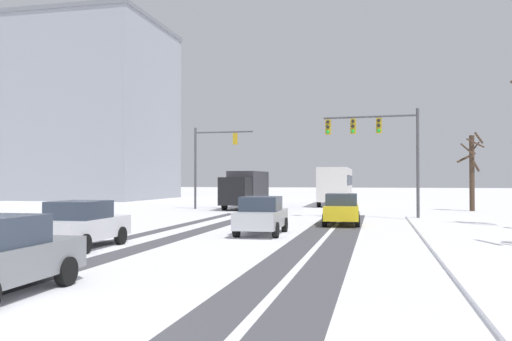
# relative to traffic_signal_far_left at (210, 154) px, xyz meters

# --- Properties ---
(wheel_track_left_lane) EXTENTS (1.06, 29.84, 0.01)m
(wheel_track_left_lane) POSITION_rel_traffic_signal_far_left_xyz_m (10.19, -19.55, -4.35)
(wheel_track_left_lane) COLOR #4C4C51
(wheel_track_left_lane) RESTS_ON ground
(wheel_track_right_lane) EXTENTS (0.73, 29.84, 0.01)m
(wheel_track_right_lane) POSITION_rel_traffic_signal_far_left_xyz_m (3.15, -19.55, -4.35)
(wheel_track_right_lane) COLOR #4C4C51
(wheel_track_right_lane) RESTS_ON ground
(wheel_track_center) EXTENTS (1.03, 29.84, 0.01)m
(wheel_track_center) POSITION_rel_traffic_signal_far_left_xyz_m (4.99, -19.55, -4.35)
(wheel_track_center) COLOR #4C4C51
(wheel_track_center) RESTS_ON ground
(wheel_track_oncoming) EXTENTS (1.20, 29.84, 0.01)m
(wheel_track_oncoming) POSITION_rel_traffic_signal_far_left_xyz_m (11.54, -19.55, -4.35)
(wheel_track_oncoming) COLOR #4C4C51
(wheel_track_oncoming) RESTS_ON ground
(sidewalk_kerb_right) EXTENTS (4.00, 29.84, 0.12)m
(sidewalk_kerb_right) POSITION_rel_traffic_signal_far_left_xyz_m (16.63, -20.90, -4.29)
(sidewalk_kerb_right) COLOR white
(sidewalk_kerb_right) RESTS_ON ground
(traffic_signal_far_left) EXTENTS (4.84, 0.38, 6.50)m
(traffic_signal_far_left) POSITION_rel_traffic_signal_far_left_xyz_m (0.00, 0.00, 0.00)
(traffic_signal_far_left) COLOR #47474C
(traffic_signal_far_left) RESTS_ON ground
(traffic_signal_near_right) EXTENTS (5.58, 0.59, 6.50)m
(traffic_signal_near_right) POSITION_rel_traffic_signal_far_left_xyz_m (13.03, -7.85, 0.43)
(traffic_signal_near_right) COLOR #47474C
(traffic_signal_near_right) RESTS_ON ground
(car_yellow_cab_lead) EXTENTS (1.97, 4.17, 1.62)m
(car_yellow_cab_lead) POSITION_rel_traffic_signal_far_left_xyz_m (11.11, -12.33, -3.53)
(car_yellow_cab_lead) COLOR yellow
(car_yellow_cab_lead) RESTS_ON ground
(car_silver_second) EXTENTS (1.93, 4.15, 1.62)m
(car_silver_second) POSITION_rel_traffic_signal_far_left_xyz_m (8.09, -17.90, -3.53)
(car_silver_second) COLOR #B7BABF
(car_silver_second) RESTS_ON ground
(car_white_third) EXTENTS (1.91, 4.14, 1.62)m
(car_white_third) POSITION_rel_traffic_signal_far_left_xyz_m (3.09, -23.73, -3.53)
(car_white_third) COLOR silver
(car_white_third) RESTS_ON ground
(bus_oncoming) EXTENTS (2.72, 11.01, 3.38)m
(bus_oncoming) POSITION_rel_traffic_signal_far_left_xyz_m (9.23, 8.94, -2.36)
(bus_oncoming) COLOR silver
(bus_oncoming) RESTS_ON ground
(box_truck_delivery) EXTENTS (2.46, 7.46, 3.02)m
(box_truck_delivery) POSITION_rel_traffic_signal_far_left_xyz_m (2.56, 1.29, -2.72)
(box_truck_delivery) COLOR black
(box_truck_delivery) RESTS_ON ground
(bare_tree_sidewalk_far) EXTENTS (1.88, 1.90, 5.83)m
(bare_tree_sidewalk_far) POSITION_rel_traffic_signal_far_left_xyz_m (19.83, 1.95, -1.24)
(bare_tree_sidewalk_far) COLOR #423023
(bare_tree_sidewalk_far) RESTS_ON ground
(office_building_far_left_block) EXTENTS (24.28, 16.30, 21.32)m
(office_building_far_left_block) POSITION_rel_traffic_signal_far_left_xyz_m (-24.60, 18.16, 6.32)
(office_building_far_left_block) COLOR #9399A3
(office_building_far_left_block) RESTS_ON ground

